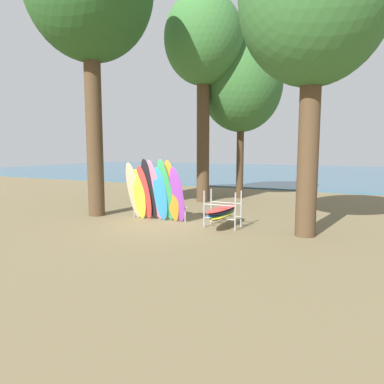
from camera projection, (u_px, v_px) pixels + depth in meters
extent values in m
plane|color=brown|center=(166.00, 224.00, 12.37)|extent=(80.00, 80.00, 0.00)
cube|color=#38607A|center=(302.00, 172.00, 39.30)|extent=(80.00, 36.00, 0.10)
cylinder|color=#4C3823|center=(94.00, 125.00, 13.64)|extent=(0.63, 0.63, 7.16)
cylinder|color=#4C3823|center=(308.00, 145.00, 10.40)|extent=(0.61, 0.61, 5.53)
cylinder|color=#4C3823|center=(203.00, 135.00, 17.42)|extent=(0.63, 0.63, 6.70)
ellipsoid|color=#387033|center=(203.00, 39.00, 16.87)|extent=(3.79, 3.79, 4.36)
cylinder|color=#42301E|center=(240.00, 155.00, 18.85)|extent=(0.38, 0.38, 4.65)
ellipsoid|color=#33662D|center=(241.00, 84.00, 18.40)|extent=(4.30, 4.30, 4.94)
ellipsoid|color=#C6B289|center=(134.00, 191.00, 13.19)|extent=(0.53, 0.66, 2.16)
ellipsoid|color=yellow|center=(139.00, 194.00, 13.11)|extent=(0.52, 0.48, 1.91)
ellipsoid|color=red|center=(144.00, 193.00, 13.01)|extent=(0.57, 0.65, 2.06)
ellipsoid|color=black|center=(149.00, 190.00, 12.91)|extent=(0.52, 0.74, 2.30)
ellipsoid|color=pink|center=(155.00, 191.00, 12.82)|extent=(0.58, 0.77, 2.26)
ellipsoid|color=#2D8ED1|center=(160.00, 194.00, 12.74)|extent=(0.55, 0.59, 2.00)
ellipsoid|color=#339E56|center=(166.00, 191.00, 12.63)|extent=(0.59, 0.77, 2.29)
ellipsoid|color=orange|center=(171.00, 191.00, 12.54)|extent=(0.57, 0.62, 2.26)
ellipsoid|color=purple|center=(177.00, 195.00, 12.46)|extent=(0.55, 0.66, 2.02)
cylinder|color=#9EA0A5|center=(134.00, 210.00, 13.67)|extent=(0.04, 0.04, 0.55)
cylinder|color=#9EA0A5|center=(185.00, 215.00, 12.63)|extent=(0.04, 0.04, 0.55)
cylinder|color=#9EA0A5|center=(159.00, 205.00, 13.12)|extent=(2.42, 0.11, 0.04)
cylinder|color=#9EA0A5|center=(204.00, 209.00, 11.82)|extent=(0.05, 0.05, 1.25)
cylinder|color=#9EA0A5|center=(235.00, 212.00, 11.34)|extent=(0.05, 0.05, 1.25)
cylinder|color=#9EA0A5|center=(211.00, 207.00, 12.36)|extent=(0.05, 0.05, 1.25)
cylinder|color=#9EA0A5|center=(241.00, 209.00, 11.88)|extent=(0.05, 0.05, 1.25)
cylinder|color=#9EA0A5|center=(219.00, 219.00, 11.61)|extent=(1.10, 0.04, 0.04)
cylinder|color=#9EA0A5|center=(219.00, 205.00, 11.56)|extent=(1.10, 0.04, 0.04)
cylinder|color=#9EA0A5|center=(226.00, 216.00, 12.15)|extent=(1.10, 0.04, 0.04)
cylinder|color=#9EA0A5|center=(226.00, 203.00, 12.09)|extent=(1.10, 0.04, 0.04)
ellipsoid|color=#C6B289|center=(221.00, 215.00, 11.90)|extent=(0.64, 2.13, 0.06)
ellipsoid|color=yellow|center=(223.00, 214.00, 11.86)|extent=(0.61, 2.12, 0.06)
ellipsoid|color=#2D8ED1|center=(221.00, 212.00, 11.88)|extent=(0.55, 2.11, 0.06)
ellipsoid|color=black|center=(223.00, 210.00, 11.86)|extent=(0.59, 2.12, 0.06)
ellipsoid|color=red|center=(222.00, 209.00, 11.86)|extent=(0.65, 2.13, 0.06)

